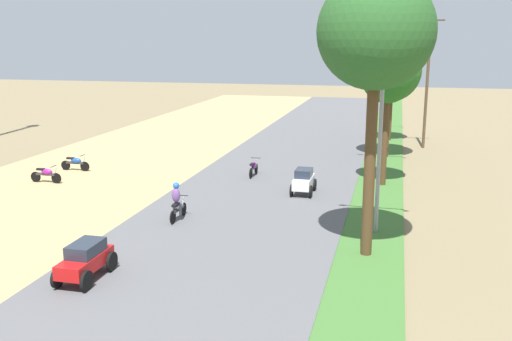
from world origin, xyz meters
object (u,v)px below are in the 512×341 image
median_tree_fourth (392,76)px  streetlamp_mid (388,93)px  parked_motorbike_third (46,174)px  motorbike_ahead_second (254,167)px  median_tree_second (388,74)px  median_tree_third (390,71)px  median_tree_nearest (376,34)px  motorbike_foreground_rider (177,202)px  streetlamp_far (392,73)px  car_sedan_red (85,259)px  car_hatchback_white (304,180)px  streetlamp_near (381,128)px  parked_motorbike_fourth (75,162)px  utility_pole_near (427,79)px

median_tree_fourth → streetlamp_mid: (-0.10, -9.85, -0.38)m
parked_motorbike_third → motorbike_ahead_second: bearing=21.6°
median_tree_second → median_tree_third: 7.67m
parked_motorbike_third → median_tree_second: bearing=12.5°
median_tree_nearest → motorbike_foreground_rider: median_tree_nearest is taller
median_tree_fourth → motorbike_ahead_second: size_ratio=3.52×
streetlamp_far → car_sedan_red: streetlamp_far is taller
parked_motorbike_third → median_tree_nearest: median_tree_nearest is taller
car_sedan_red → car_hatchback_white: bearing=67.0°
streetlamp_near → car_hatchback_white: (-3.72, 4.96, -3.49)m
median_tree_fourth → streetlamp_mid: bearing=-90.6°
streetlamp_far → motorbike_ahead_second: streetlamp_far is taller
parked_motorbike_fourth → motorbike_foreground_rider: 11.85m
median_tree_fourth → median_tree_nearest: bearing=-90.8°
median_tree_nearest → motorbike_foreground_rider: size_ratio=5.37×
parked_motorbike_fourth → car_sedan_red: (8.61, -13.89, 0.19)m
median_tree_second → streetlamp_near: median_tree_second is taller
median_tree_nearest → car_sedan_red: 11.89m
median_tree_third → utility_pole_near: utility_pole_near is taller
parked_motorbike_third → car_sedan_red: size_ratio=0.80×
median_tree_nearest → median_tree_fourth: (0.33, 24.45, -2.86)m
median_tree_nearest → streetlamp_far: 27.94m
median_tree_nearest → car_hatchback_white: size_ratio=4.82×
car_sedan_red → median_tree_nearest: bearing=27.1°
median_tree_fourth → car_hatchback_white: median_tree_fourth is taller
streetlamp_near → streetlamp_far: 25.17m
median_tree_fourth → car_hatchback_white: 17.78m
median_tree_nearest → car_sedan_red: median_tree_nearest is taller
median_tree_third → utility_pole_near: (2.47, 4.01, -0.75)m
median_tree_third → streetlamp_near: 15.50m
parked_motorbike_fourth → utility_pole_near: bearing=32.3°
median_tree_third → streetlamp_far: size_ratio=0.89×
utility_pole_near → car_sedan_red: size_ratio=4.10×
parked_motorbike_third → median_tree_third: bearing=33.5°
parked_motorbike_third → median_tree_fourth: size_ratio=0.28×
median_tree_nearest → streetlamp_mid: bearing=89.1°
parked_motorbike_third → streetlamp_near: 18.19m
streetlamp_near → car_sedan_red: streetlamp_near is taller
car_hatchback_white → parked_motorbike_third: bearing=-175.7°
parked_motorbike_third → streetlamp_far: 27.79m
parked_motorbike_third → median_tree_nearest: bearing=-20.9°
parked_motorbike_third → motorbike_ahead_second: motorbike_ahead_second is taller
car_hatchback_white → motorbike_foreground_rider: motorbike_foreground_rider is taller
streetlamp_near → streetlamp_far: streetlamp_far is taller
median_tree_third → streetlamp_far: bearing=90.2°
motorbike_foreground_rider → motorbike_ahead_second: motorbike_foreground_rider is taller
median_tree_second → median_tree_third: bearing=90.0°
median_tree_third → streetlamp_mid: streetlamp_mid is taller
median_tree_nearest → utility_pole_near: 22.44m
utility_pole_near → car_sedan_red: 29.06m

